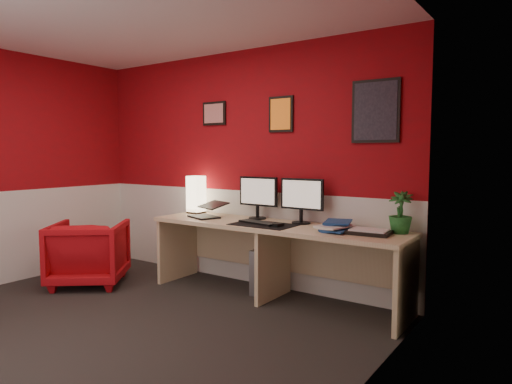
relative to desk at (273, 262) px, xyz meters
name	(u,v)px	position (x,y,z in m)	size (l,w,h in m)	color
ground	(109,330)	(-0.67, -1.41, -0.36)	(4.00, 3.50, 0.01)	black
ceiling	(100,8)	(-0.67, -1.41, 2.13)	(4.00, 3.50, 0.01)	white
wall_back	(239,168)	(-0.67, 0.34, 0.89)	(4.00, 0.01, 2.50)	#980910
wall_right	(345,183)	(1.33, -1.41, 0.89)	(0.01, 3.50, 2.50)	#980910
wainscot_back	(239,235)	(-0.67, 0.34, 0.14)	(4.00, 0.01, 1.00)	silver
wainscot_right	(342,321)	(1.33, -1.41, 0.14)	(0.01, 3.50, 1.00)	silver
desk	(273,262)	(0.00, 0.00, 0.00)	(2.60, 0.65, 0.73)	tan
shoji_lamp	(196,196)	(-1.15, 0.18, 0.56)	(0.16, 0.16, 0.40)	#FFE5B2
laptop	(204,207)	(-0.84, -0.05, 0.47)	(0.33, 0.23, 0.22)	black
monitor_left	(258,191)	(-0.32, 0.20, 0.66)	(0.45, 0.06, 0.58)	black
monitor_right	(301,194)	(0.20, 0.18, 0.66)	(0.45, 0.06, 0.58)	black
desk_mat	(263,225)	(-0.05, -0.09, 0.37)	(0.60, 0.38, 0.01)	black
keyboard	(259,222)	(-0.12, -0.07, 0.38)	(0.42, 0.14, 0.02)	black
mouse	(278,225)	(0.13, -0.12, 0.39)	(0.06, 0.10, 0.03)	black
book_bottom	(327,229)	(0.57, -0.03, 0.38)	(0.22, 0.30, 0.03)	navy
book_middle	(325,225)	(0.54, -0.01, 0.40)	(0.23, 0.31, 0.02)	silver
book_top	(325,222)	(0.53, 0.03, 0.43)	(0.23, 0.31, 0.03)	navy
zen_tray	(369,232)	(0.95, 0.00, 0.38)	(0.35, 0.25, 0.03)	black
potted_plant	(400,212)	(1.15, 0.19, 0.54)	(0.20, 0.20, 0.36)	#19591E
pc_tower	(267,269)	(-0.18, 0.17, -0.14)	(0.20, 0.45, 0.45)	#99999E
armchair	(89,253)	(-1.90, -0.71, -0.02)	(0.73, 0.75, 0.68)	#B61017
art_left	(214,113)	(-1.00, 0.33, 1.49)	(0.32, 0.02, 0.26)	red
art_center	(281,114)	(-0.12, 0.33, 1.44)	(0.28, 0.02, 0.36)	orange
art_right	(376,111)	(0.86, 0.33, 1.42)	(0.44, 0.02, 0.56)	black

